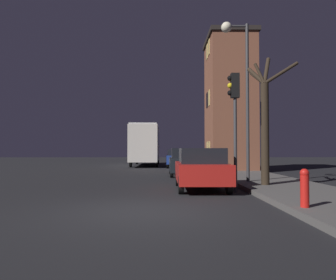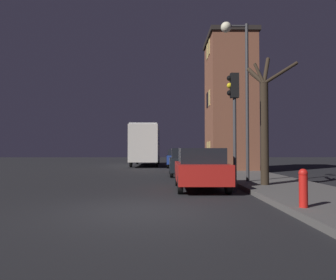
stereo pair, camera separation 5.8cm
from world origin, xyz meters
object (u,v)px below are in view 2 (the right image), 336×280
(streetlamp, at_px, (238,69))
(fire_hydrant, at_px, (303,187))
(car_far_lane, at_px, (177,158))
(bare_tree, at_px, (264,118))
(car_mid_lane, at_px, (185,162))
(traffic_light, at_px, (234,107))
(bus, at_px, (146,142))
(car_near_lane, at_px, (200,168))

(streetlamp, relative_size, fire_hydrant, 7.66)
(streetlamp, height_order, car_far_lane, streetlamp)
(bare_tree, distance_m, fire_hydrant, 5.53)
(bare_tree, xyz_separation_m, car_mid_lane, (-2.72, 6.52, -1.94))
(car_mid_lane, bearing_deg, traffic_light, -79.72)
(bus, distance_m, car_near_lane, 19.85)
(car_mid_lane, bearing_deg, car_far_lane, 90.94)
(bare_tree, distance_m, car_mid_lane, 7.33)
(streetlamp, xyz_separation_m, fire_hydrant, (0.08, -6.42, -4.40))
(bare_tree, bearing_deg, car_mid_lane, 112.64)
(traffic_light, relative_size, car_far_lane, 1.07)
(bare_tree, height_order, bus, bare_tree)
(fire_hydrant, bearing_deg, traffic_light, 99.99)
(car_mid_lane, distance_m, car_far_lane, 8.98)
(bare_tree, bearing_deg, streetlamp, 118.03)
(bare_tree, distance_m, bus, 20.13)
(bus, relative_size, car_near_lane, 2.54)
(bus, bearing_deg, car_far_lane, -52.50)
(fire_hydrant, bearing_deg, bus, 101.89)
(streetlamp, distance_m, bus, 18.84)
(bus, xyz_separation_m, car_mid_lane, (3.05, -12.76, -1.44))
(car_near_lane, height_order, car_far_lane, car_near_lane)
(traffic_light, relative_size, bare_tree, 0.84)
(car_near_lane, relative_size, car_mid_lane, 0.90)
(streetlamp, height_order, car_mid_lane, streetlamp)
(car_mid_lane, bearing_deg, fire_hydrant, -79.83)
(traffic_light, distance_m, bus, 20.63)
(bare_tree, bearing_deg, traffic_light, -148.01)
(car_mid_lane, height_order, car_far_lane, car_mid_lane)
(bus, height_order, car_mid_lane, bus)
(bare_tree, height_order, car_near_lane, bare_tree)
(bare_tree, xyz_separation_m, car_near_lane, (-2.54, -0.26, -1.94))
(bus, distance_m, car_far_lane, 4.97)
(car_mid_lane, bearing_deg, bare_tree, -67.36)
(bare_tree, relative_size, bus, 0.52)
(streetlamp, distance_m, car_near_lane, 4.87)
(bus, xyz_separation_m, car_near_lane, (3.23, -19.53, -1.44))
(car_near_lane, distance_m, fire_hydrant, 5.18)
(bus, bearing_deg, car_near_lane, -80.61)
(car_mid_lane, relative_size, fire_hydrant, 4.83)
(traffic_light, height_order, car_near_lane, traffic_light)
(car_far_lane, distance_m, fire_hydrant, 20.69)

